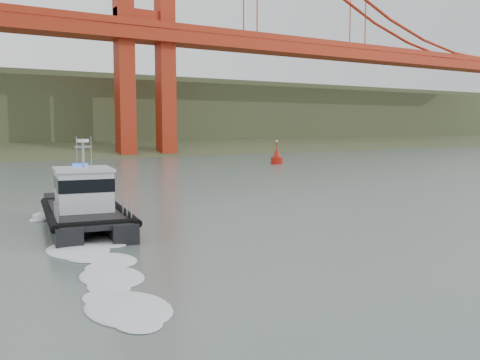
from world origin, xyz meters
name	(u,v)px	position (x,y,z in m)	size (l,w,h in m)	color
ground	(326,250)	(0.00, 0.00, 0.00)	(400.00, 400.00, 0.00)	#4C5B56
patrol_boat	(85,205)	(-7.90, 11.42, 1.29)	(5.58, 11.14, 5.17)	black
nav_buoy	(277,157)	(30.76, 46.01, 0.99)	(1.81, 1.81, 3.78)	#A2170B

